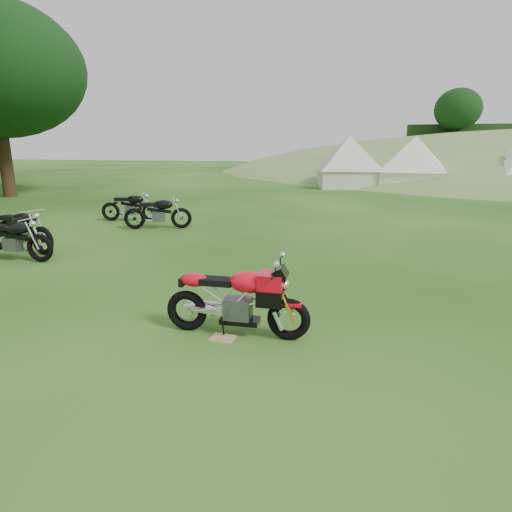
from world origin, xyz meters
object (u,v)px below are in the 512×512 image
(vintage_moto_a, at_px, (11,238))
(tent_mid, at_px, (414,163))
(plywood_board, at_px, (223,338))
(vintage_moto_b, at_px, (20,229))
(vintage_moto_d, at_px, (130,206))
(tent_left, at_px, (348,163))
(sport_motorcycle, at_px, (236,295))
(vintage_moto_c, at_px, (158,212))

(vintage_moto_a, xyz_separation_m, tent_mid, (9.65, 17.88, 0.90))
(plywood_board, height_order, vintage_moto_a, vintage_moto_a)
(vintage_moto_b, distance_m, vintage_moto_d, 4.19)
(vintage_moto_b, distance_m, tent_left, 18.53)
(vintage_moto_a, bearing_deg, vintage_moto_d, 88.87)
(sport_motorcycle, relative_size, vintage_moto_a, 0.96)
(sport_motorcycle, xyz_separation_m, vintage_moto_a, (-5.45, 2.36, -0.04))
(vintage_moto_b, height_order, vintage_moto_d, vintage_moto_b)
(vintage_moto_d, bearing_deg, sport_motorcycle, -61.41)
(tent_left, relative_size, tent_mid, 1.01)
(vintage_moto_a, height_order, tent_left, tent_left)
(sport_motorcycle, relative_size, tent_mid, 0.55)
(tent_left, bearing_deg, vintage_moto_a, -120.33)
(sport_motorcycle, relative_size, tent_left, 0.54)
(sport_motorcycle, xyz_separation_m, tent_mid, (4.20, 20.25, 0.85))
(vintage_moto_c, bearing_deg, tent_mid, 41.01)
(plywood_board, relative_size, tent_left, 0.09)
(vintage_moto_a, xyz_separation_m, vintage_moto_b, (-0.39, 0.69, 0.03))
(plywood_board, bearing_deg, vintage_moto_b, 150.57)
(vintage_moto_c, height_order, vintage_moto_d, vintage_moto_c)
(vintage_moto_a, bearing_deg, tent_left, 69.22)
(vintage_moto_a, distance_m, tent_mid, 20.34)
(sport_motorcycle, height_order, plywood_board, sport_motorcycle)
(vintage_moto_b, xyz_separation_m, tent_mid, (10.04, 17.20, 0.86))
(sport_motorcycle, distance_m, tent_left, 20.39)
(vintage_moto_a, height_order, vintage_moto_b, vintage_moto_b)
(vintage_moto_c, relative_size, tent_mid, 0.58)
(sport_motorcycle, bearing_deg, tent_mid, 77.35)
(sport_motorcycle, bearing_deg, vintage_moto_a, 155.64)
(vintage_moto_c, xyz_separation_m, vintage_moto_d, (-1.40, 0.97, -0.01))
(vintage_moto_a, distance_m, vintage_moto_b, 0.79)
(vintage_moto_d, bearing_deg, vintage_moto_c, -43.47)
(vintage_moto_c, distance_m, vintage_moto_d, 1.71)
(tent_mid, bearing_deg, plywood_board, -91.92)
(plywood_board, distance_m, vintage_moto_d, 9.17)
(plywood_board, height_order, tent_left, tent_left)
(vintage_moto_a, bearing_deg, vintage_moto_c, 69.13)
(vintage_moto_d, bearing_deg, vintage_moto_a, -97.97)
(vintage_moto_d, relative_size, tent_left, 0.56)
(vintage_moto_a, relative_size, tent_left, 0.57)
(vintage_moto_c, bearing_deg, tent_left, 52.89)
(vintage_moto_d, bearing_deg, vintage_moto_b, -103.22)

